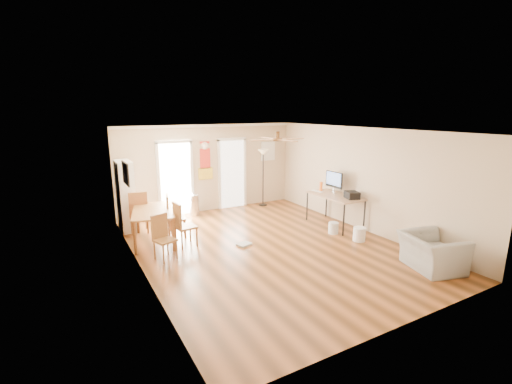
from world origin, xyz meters
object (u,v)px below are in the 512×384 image
trash_can (194,205)px  dining_chair_far (138,212)px  dining_chair_near (165,238)px  wastebasket_a (333,228)px  dining_chair_right_a (176,216)px  dining_table (154,226)px  wastebasket_b (359,234)px  printer (352,195)px  armchair (432,252)px  dining_chair_right_b (186,224)px  torchiere_lamp (263,178)px  bookshelf (126,196)px  computer_desk (334,210)px

trash_can → dining_chair_far: bearing=-156.9°
dining_chair_near → wastebasket_a: dining_chair_near is taller
dining_chair_right_a → trash_can: 1.81m
dining_table → trash_can: 2.20m
dining_chair_near → wastebasket_b: dining_chair_near is taller
printer → armchair: 2.58m
dining_chair_right_a → dining_chair_right_b: (0.00, -0.70, -0.01)m
torchiere_lamp → trash_can: bearing=179.5°
dining_table → trash_can: bearing=46.0°
torchiere_lamp → printer: bearing=-76.5°
dining_chair_right_a → wastebasket_a: size_ratio=3.66×
bookshelf → dining_chair_right_b: bearing=-69.5°
wastebasket_a → wastebasket_b: (0.18, -0.70, 0.02)m
printer → wastebasket_a: printer is taller
dining_table → computer_desk: computer_desk is taller
dining_chair_right_a → printer: (4.05, -1.67, 0.39)m
dining_chair_right_a → bookshelf: bearing=53.8°
dining_chair_near → trash_can: size_ratio=1.51×
torchiere_lamp → computer_desk: (0.62, -2.69, -0.49)m
dining_chair_near → torchiere_lamp: size_ratio=0.51×
dining_chair_far → wastebasket_a: bearing=156.1°
computer_desk → armchair: 2.97m
dining_chair_far → wastebasket_a: size_ratio=3.73×
computer_desk → printer: size_ratio=4.43×
dining_chair_right_a → trash_can: size_ratio=1.70×
dining_chair_far → wastebasket_b: dining_chair_far is taller
computer_desk → dining_chair_near: bearing=-179.9°
dining_chair_right_b → dining_chair_near: 0.79m
dining_chair_right_a → torchiere_lamp: bearing=-52.1°
printer → dining_chair_far: bearing=171.3°
dining_table → wastebasket_b: (4.20, -2.32, -0.22)m
bookshelf → printer: size_ratio=5.14×
dining_table → dining_chair_right_b: size_ratio=1.50×
dining_chair_near → wastebasket_b: (4.26, -1.18, -0.30)m
trash_can → torchiere_lamp: size_ratio=0.34×
dining_chair_near → dining_chair_far: bearing=74.5°
trash_can → wastebasket_b: (2.67, -3.90, -0.14)m
dining_table → dining_chair_right_b: bearing=-48.9°
dining_chair_right_b → armchair: size_ratio=0.97×
trash_can → printer: (3.07, -3.18, 0.61)m
computer_desk → armchair: computer_desk is taller
dining_chair_right_b → bookshelf: bearing=22.3°
torchiere_lamp → wastebasket_b: (0.36, -3.88, -0.74)m
dining_chair_far → armchair: size_ratio=1.01×
wastebasket_a → armchair: armchair is taller
dining_chair_right_b → dining_chair_far: 1.65m
bookshelf → wastebasket_b: bearing=-44.4°
printer → dining_table: bearing=179.3°
dining_chair_far → trash_can: (1.71, 0.73, -0.22)m
armchair → dining_chair_right_b: bearing=63.0°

